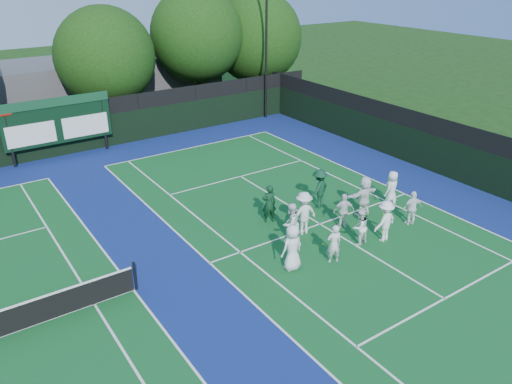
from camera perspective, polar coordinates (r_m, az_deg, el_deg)
ground at (r=21.24m, az=9.08°, el=-4.72°), size 120.00×120.00×0.00m
court_apron at (r=18.92m, az=-6.69°, el=-8.56°), size 34.00×32.00×0.01m
near_court at (r=21.87m, az=7.32°, el=-3.65°), size 11.05×23.85×0.01m
back_fence at (r=31.35m, az=-19.95°, el=6.63°), size 34.00×0.08×3.00m
divider_fence_right at (r=27.70m, az=21.70°, el=4.05°), size 0.08×32.00×3.00m
scoreboard at (r=30.51m, az=-21.78°, el=7.52°), size 6.00×0.21×3.55m
clubhouse at (r=39.68m, az=-17.69°, el=11.52°), size 18.00×6.00×4.00m
light_pole_right at (r=35.67m, az=1.20°, el=18.29°), size 1.20×0.30×10.12m
tree_c at (r=34.92m, az=-16.61°, el=14.35°), size 6.43×6.43×7.99m
tree_d at (r=37.39m, az=-6.61°, el=17.14°), size 6.60×6.60×8.94m
tree_e at (r=40.11m, az=0.21°, el=17.03°), size 6.90×6.90×8.55m
tennis_ball_0 at (r=20.33m, az=7.65°, el=-5.95°), size 0.07×0.07×0.07m
tennis_ball_1 at (r=22.58m, az=5.30°, el=-2.50°), size 0.07×0.07×0.07m
tennis_ball_2 at (r=21.67m, az=14.18°, el=-4.48°), size 0.07×0.07×0.07m
tennis_ball_3 at (r=19.71m, az=-6.55°, el=-6.95°), size 0.07×0.07×0.07m
tennis_ball_4 at (r=25.16m, az=5.24°, el=0.48°), size 0.07×0.07×0.07m
tennis_ball_5 at (r=23.22m, az=14.37°, el=-2.42°), size 0.07×0.07×0.07m
player_front_0 at (r=18.31m, az=4.18°, el=-6.34°), size 0.90×0.60×1.82m
player_front_1 at (r=18.94m, az=8.91°, el=-5.87°), size 0.66×0.54×1.57m
player_front_2 at (r=20.32m, az=11.78°, el=-3.93°), size 0.77×0.61×1.54m
player_front_3 at (r=20.76m, az=14.53°, el=-3.23°), size 1.19×0.75×1.76m
player_front_4 at (r=22.38m, az=17.44°, el=-1.77°), size 0.98×0.65×1.55m
player_back_0 at (r=19.98m, az=3.99°, el=-3.60°), size 0.96×0.81×1.74m
player_back_1 at (r=20.66m, az=5.45°, el=-2.42°), size 1.28×0.82×1.88m
player_back_2 at (r=21.44m, az=10.00°, el=-2.13°), size 0.99×0.72×1.56m
player_back_3 at (r=22.64m, az=12.26°, el=-0.43°), size 1.71×0.57×1.83m
player_back_4 at (r=23.86m, az=15.26°, el=0.39°), size 0.91×0.68×1.69m
coach_left at (r=21.52m, az=1.50°, el=-1.35°), size 0.73×0.60×1.74m
coach_right at (r=22.97m, az=7.25°, el=0.38°), size 1.36×1.03×1.87m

